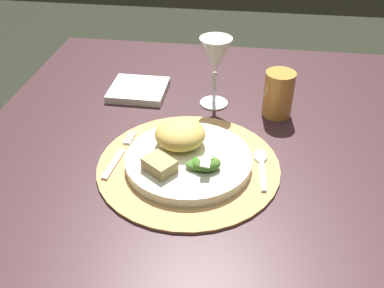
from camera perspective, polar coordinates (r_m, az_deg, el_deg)
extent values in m
cube|color=#3A2226|center=(0.94, 4.78, -0.64)|extent=(1.10, 1.03, 0.03)
cylinder|color=#372626|center=(1.59, -11.94, -0.52)|extent=(0.07, 0.07, 0.70)
cylinder|color=#3A2023|center=(1.58, 22.74, -3.32)|extent=(0.07, 0.07, 0.70)
cylinder|color=tan|center=(0.87, -0.46, -2.83)|extent=(0.36, 0.36, 0.01)
cylinder|color=silver|center=(0.86, -0.46, -2.15)|extent=(0.25, 0.25, 0.02)
ellipsoid|color=#E6BB5A|center=(0.87, -1.55, 1.30)|extent=(0.13, 0.13, 0.05)
ellipsoid|color=#2E7418|center=(0.82, 0.77, -2.59)|extent=(0.04, 0.04, 0.02)
ellipsoid|color=#4C762E|center=(0.82, 0.58, -2.78)|extent=(0.04, 0.03, 0.01)
ellipsoid|color=#4B7727|center=(0.81, 1.92, -2.57)|extent=(0.06, 0.05, 0.02)
cube|color=beige|center=(0.81, 1.71, -1.87)|extent=(0.03, 0.03, 0.01)
cube|color=beige|center=(0.80, 1.75, -2.53)|extent=(0.02, 0.02, 0.01)
cube|color=tan|center=(0.81, -4.25, -2.74)|extent=(0.07, 0.07, 0.02)
cube|color=silver|center=(0.87, -10.19, -2.58)|extent=(0.02, 0.09, 0.00)
cube|color=silver|center=(0.94, -8.44, 0.82)|extent=(0.01, 0.05, 0.00)
cube|color=silver|center=(0.94, -8.21, 0.78)|extent=(0.01, 0.05, 0.00)
cube|color=silver|center=(0.94, -7.98, 0.75)|extent=(0.01, 0.05, 0.00)
cube|color=silver|center=(0.94, -7.76, 0.72)|extent=(0.01, 0.05, 0.00)
cube|color=silver|center=(0.84, 9.16, -4.06)|extent=(0.02, 0.09, 0.00)
ellipsoid|color=silver|center=(0.89, 8.92, -1.52)|extent=(0.03, 0.04, 0.01)
cube|color=white|center=(1.12, -6.98, 7.02)|extent=(0.14, 0.13, 0.02)
cylinder|color=silver|center=(1.07, 2.86, 5.36)|extent=(0.07, 0.07, 0.00)
cylinder|color=silver|center=(1.05, 2.93, 7.35)|extent=(0.01, 0.01, 0.08)
cone|color=silver|center=(1.01, 3.07, 11.42)|extent=(0.07, 0.07, 0.08)
cylinder|color=#CD8C3E|center=(1.02, 11.19, 6.40)|extent=(0.07, 0.07, 0.11)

